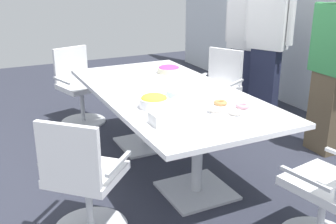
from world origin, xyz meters
TOP-DOWN VIEW (x-y plane):
  - ground_plane at (0.00, 0.00)m, footprint 10.00×10.00m
  - conference_table at (0.00, 0.00)m, footprint 2.40×1.20m
  - office_chair_0 at (0.72, -0.99)m, footprint 0.76×0.76m
  - office_chair_1 at (1.56, 0.44)m, footprint 0.62×0.62m
  - office_chair_2 at (-0.70, 1.01)m, footprint 0.73×0.73m
  - office_chair_3 at (-1.56, -0.45)m, footprint 0.67×0.67m
  - person_standing_0 at (-1.03, 1.62)m, footprint 0.59×0.38m
  - person_standing_1 at (-0.65, 1.64)m, footprint 0.58×0.40m
  - person_standing_2 at (0.39, 1.60)m, footprint 0.61×0.23m
  - snack_bowl_chips_yellow at (0.36, -0.30)m, footprint 0.23×0.23m
  - snack_bowl_candy_mix at (-0.62, 0.31)m, footprint 0.25×0.25m
  - donut_platter at (0.68, 0.19)m, footprint 0.35×0.35m
  - plate_stack at (0.16, 0.03)m, footprint 0.22×0.22m
  - napkin_pile at (0.72, -0.40)m, footprint 0.15×0.15m

SIDE VIEW (x-z plane):
  - ground_plane at x=0.00m, z-range -0.01..0.00m
  - office_chair_0 at x=0.72m, z-range -0.05..0.86m
  - office_chair_1 at x=1.56m, z-range -0.05..0.86m
  - office_chair_2 at x=-0.70m, z-range -0.05..0.86m
  - office_chair_3 at x=-1.56m, z-range -0.05..0.86m
  - conference_table at x=0.00m, z-range 0.25..1.00m
  - donut_platter at x=0.68m, z-range 0.75..0.79m
  - plate_stack at x=0.16m, z-range 0.75..0.80m
  - snack_bowl_candy_mix at x=-0.62m, z-range 0.75..0.83m
  - napkin_pile at x=0.72m, z-range 0.75..0.84m
  - snack_bowl_chips_yellow at x=0.36m, z-range 0.75..0.86m
  - person_standing_0 at x=-1.03m, z-range 0.04..1.78m
  - person_standing_2 at x=0.39m, z-range 0.04..1.78m
  - person_standing_1 at x=-0.65m, z-range 0.05..1.93m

